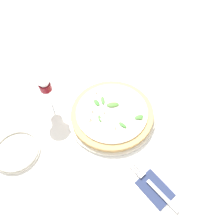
% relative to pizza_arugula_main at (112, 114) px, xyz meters
% --- Properties ---
extents(ground_plane, '(6.00, 6.00, 0.00)m').
position_rel_pizza_arugula_main_xyz_m(ground_plane, '(-0.01, 0.04, -0.02)').
color(ground_plane, white).
extents(pizza_arugula_main, '(0.34, 0.34, 0.05)m').
position_rel_pizza_arugula_main_xyz_m(pizza_arugula_main, '(0.00, 0.00, 0.00)').
color(pizza_arugula_main, silver).
rests_on(pizza_arugula_main, ground_plane).
extents(wine_glass, '(0.08, 0.08, 0.18)m').
position_rel_pizza_arugula_main_xyz_m(wine_glass, '(0.15, 0.20, 0.11)').
color(wine_glass, white).
rests_on(wine_glass, ground_plane).
extents(napkin, '(0.13, 0.10, 0.01)m').
position_rel_pizza_arugula_main_xyz_m(napkin, '(-0.31, -0.01, -0.01)').
color(napkin, navy).
rests_on(napkin, ground_plane).
extents(fork, '(0.20, 0.08, 0.00)m').
position_rel_pizza_arugula_main_xyz_m(fork, '(-0.30, -0.01, -0.01)').
color(fork, silver).
rests_on(fork, ground_plane).
extents(side_plate_white, '(0.16, 0.16, 0.02)m').
position_rel_pizza_arugula_main_xyz_m(side_plate_white, '(0.00, 0.36, -0.01)').
color(side_plate_white, silver).
rests_on(side_plate_white, ground_plane).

